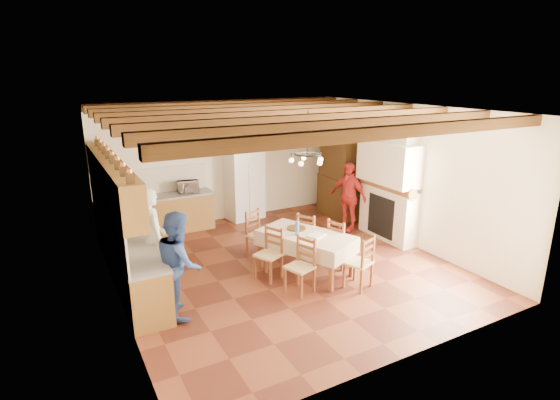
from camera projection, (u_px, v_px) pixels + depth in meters
The scene contains 31 objects.
floor at pixel (283, 267), 8.48m from camera, with size 6.00×6.50×0.02m, color #4B1F14.
ceiling at pixel (283, 109), 7.63m from camera, with size 6.00×6.50×0.02m, color white.
wall_back at pixel (220, 161), 10.81m from camera, with size 6.00×0.02×3.00m, color beige.
wall_front at pixel (412, 254), 5.31m from camera, with size 6.00×0.02×3.00m, color beige.
wall_left at pixel (111, 217), 6.68m from camera, with size 0.02×6.50×3.00m, color beige.
wall_right at pixel (405, 174), 9.44m from camera, with size 0.02×6.50×3.00m, color beige.
ceiling_beams at pixel (283, 114), 7.66m from camera, with size 6.00×6.30×0.16m, color #35230D, non-canonical shape.
lower_cabinets_left at pixel (127, 253), 8.01m from camera, with size 0.60×4.30×0.86m, color brown.
lower_cabinets_back at pixel (163, 215), 10.14m from camera, with size 2.30×0.60×0.86m, color brown.
countertop_left at pixel (124, 230), 7.88m from camera, with size 0.62×4.30×0.04m, color slate.
countertop_back at pixel (162, 197), 10.01m from camera, with size 2.34×0.62×0.04m, color slate.
backsplash_left at pixel (106, 216), 7.66m from camera, with size 0.03×4.30×0.60m, color beige.
backsplash_back at pixel (158, 180), 10.16m from camera, with size 2.30×0.03×0.60m, color beige.
upper_cabinets at pixel (111, 179), 7.55m from camera, with size 0.35×4.20×0.70m, color brown.
fireplace at pixel (388, 178), 9.50m from camera, with size 0.56×1.60×2.80m, color beige, non-canonical shape.
wall_picture at pixel (275, 143), 11.39m from camera, with size 0.34×0.03×0.42m, color #331E17.
refrigerator at pixel (243, 184), 11.09m from camera, with size 0.88×0.73×1.76m, color white.
hutch at pixel (339, 172), 11.11m from camera, with size 0.54×1.30×2.35m, color #35210C, non-canonical shape.
dining_table at pixel (306, 238), 8.06m from camera, with size 1.53×1.96×0.77m.
chandelier at pixel (307, 154), 7.61m from camera, with size 0.47×0.47×0.03m, color black.
chair_left_near at pixel (300, 266), 7.35m from camera, with size 0.42×0.40×0.96m, color brown, non-canonical shape.
chair_left_far at pixel (268, 254), 7.85m from camera, with size 0.42×0.40×0.96m, color brown, non-canonical shape.
chair_right_near at pixel (341, 242), 8.39m from camera, with size 0.42×0.40×0.96m, color brown, non-canonical shape.
chair_right_far at pixel (309, 235), 8.78m from camera, with size 0.42×0.40×0.96m, color brown, non-canonical shape.
chair_end_near at pixel (359, 261), 7.54m from camera, with size 0.42×0.40×0.96m, color brown, non-canonical shape.
chair_end_far at pixel (259, 234), 8.81m from camera, with size 0.42×0.40×0.96m, color brown, non-canonical shape.
person_man at pixel (153, 240), 7.35m from camera, with size 0.66×0.44×1.82m, color silver.
person_woman_blue at pixel (179, 263), 6.63m from camera, with size 0.80×0.63×1.66m, color #2D4689.
person_woman_red at pixel (348, 197), 10.24m from camera, with size 0.96×0.40×1.63m, color red.
microwave at pixel (188, 187), 10.25m from camera, with size 0.48×0.33×0.27m, color silver.
fridge_vase at pixel (237, 144), 10.74m from camera, with size 0.32×0.32×0.34m, color #35210C.
Camera 1 is at (-3.76, -6.80, 3.63)m, focal length 28.00 mm.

